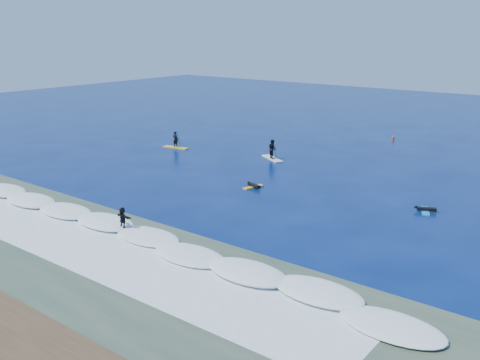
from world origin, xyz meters
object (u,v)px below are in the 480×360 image
Objects in this scene: sup_paddler_left at (176,142)px; prone_paddler_near at (253,186)px; sup_paddler_center at (272,151)px; wave_surfer at (123,219)px; marker_buoy at (393,138)px; prone_paddler_far at (425,210)px.

prone_paddler_near is at bearing -32.33° from sup_paddler_left.
sup_paddler_center reaches higher than wave_surfer.
sup_paddler_center is 5.01× the size of marker_buoy.
marker_buoy is (17.09, 18.20, -0.37)m from sup_paddler_left.
wave_surfer is 3.24× the size of marker_buoy.
marker_buoy is (1.56, 25.13, 0.15)m from prone_paddler_near.
marker_buoy is at bearing 38.50° from sup_paddler_left.
sup_paddler_center is at bearing 2.77° from sup_paddler_left.
prone_paddler_far is at bearing -63.66° from prone_paddler_near.
prone_paddler_near is 0.91× the size of wave_surfer.
wave_surfer is (-13.91, -15.60, 0.71)m from prone_paddler_far.
prone_paddler_near is 2.95× the size of marker_buoy.
wave_surfer is (3.59, -22.05, -0.01)m from sup_paddler_center.
wave_surfer is 38.15m from marker_buoy.
wave_surfer reaches higher than prone_paddler_near.
sup_paddler_center is 1.55× the size of wave_surfer.
sup_paddler_center is 22.34m from wave_surfer.
prone_paddler_near is 12.99m from wave_surfer.
sup_paddler_center is at bearing -110.30° from marker_buoy.
sup_paddler_center is at bearing 46.24° from prone_paddler_far.
marker_buoy is (5.93, 16.02, -0.57)m from sup_paddler_center.
prone_paddler_far is (28.67, -4.27, -0.52)m from sup_paddler_left.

